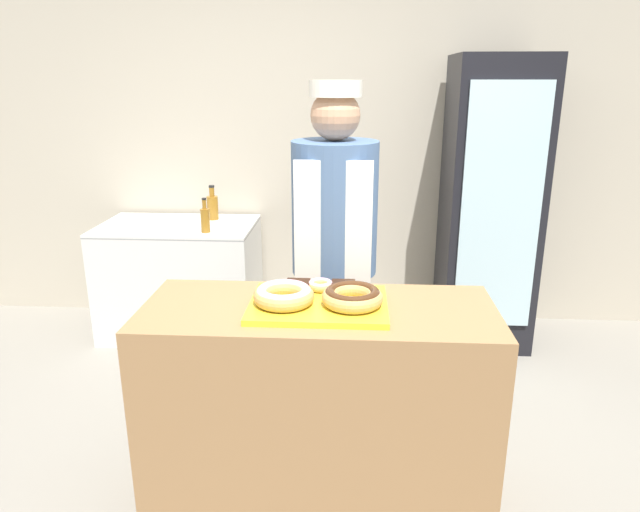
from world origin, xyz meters
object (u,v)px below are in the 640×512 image
(bottle_amber_b, at_px, (205,219))
(brownie_back_right, at_px, (343,286))
(serving_tray, at_px, (318,304))
(baker_person, at_px, (334,257))
(donut_mini_center, at_px, (321,285))
(donut_light_glaze, at_px, (284,295))
(donut_chocolate_glaze, at_px, (352,296))
(bottle_amber, at_px, (213,206))
(beverage_fridge, at_px, (490,206))
(chest_freezer, at_px, (181,278))
(brownie_back_left, at_px, (298,285))

(bottle_amber_b, bearing_deg, brownie_back_right, -56.08)
(serving_tray, bearing_deg, baker_person, 86.53)
(donut_mini_center, bearing_deg, serving_tray, -90.00)
(donut_light_glaze, distance_m, donut_chocolate_glaze, 0.26)
(donut_light_glaze, height_order, bottle_amber, bottle_amber)
(bottle_amber, bearing_deg, brownie_back_right, -60.94)
(donut_chocolate_glaze, distance_m, brownie_back_right, 0.17)
(brownie_back_right, relative_size, baker_person, 0.05)
(serving_tray, bearing_deg, beverage_fridge, 59.01)
(beverage_fridge, relative_size, chest_freezer, 1.79)
(donut_light_glaze, bearing_deg, brownie_back_left, 76.83)
(donut_light_glaze, distance_m, bottle_amber, 2.07)
(donut_chocolate_glaze, height_order, bottle_amber_b, bottle_amber_b)
(bottle_amber, distance_m, bottle_amber_b, 0.37)
(donut_mini_center, height_order, beverage_fridge, beverage_fridge)
(donut_light_glaze, distance_m, beverage_fridge, 2.11)
(donut_light_glaze, xyz_separation_m, bottle_amber, (-0.75, 1.93, -0.08))
(donut_mini_center, distance_m, bottle_amber, 1.98)
(donut_chocolate_glaze, distance_m, bottle_amber_b, 1.85)
(beverage_fridge, bearing_deg, baker_person, -132.24)
(donut_chocolate_glaze, relative_size, brownie_back_left, 2.43)
(serving_tray, relative_size, bottle_amber, 2.16)
(beverage_fridge, bearing_deg, donut_chocolate_glaze, -117.28)
(donut_chocolate_glaze, distance_m, brownie_back_left, 0.28)
(brownie_back_right, relative_size, bottle_amber_b, 0.42)
(brownie_back_right, distance_m, baker_person, 0.50)
(bottle_amber, bearing_deg, donut_mini_center, -63.33)
(beverage_fridge, bearing_deg, donut_light_glaze, -123.67)
(serving_tray, bearing_deg, chest_freezer, 122.50)
(donut_chocolate_glaze, bearing_deg, donut_mini_center, 128.96)
(baker_person, bearing_deg, brownie_back_left, -105.02)
(donut_chocolate_glaze, relative_size, bottle_amber, 0.96)
(serving_tray, relative_size, brownie_back_right, 5.49)
(donut_chocolate_glaze, height_order, bottle_amber, bottle_amber)
(bottle_amber_b, bearing_deg, chest_freezer, 142.28)
(brownie_back_left, xyz_separation_m, bottle_amber_b, (-0.75, 1.40, -0.07))
(brownie_back_left, xyz_separation_m, brownie_back_right, (0.19, 0.00, 0.00))
(brownie_back_right, bearing_deg, bottle_amber_b, 123.92)
(brownie_back_left, relative_size, baker_person, 0.05)
(brownie_back_left, distance_m, chest_freezer, 1.97)
(donut_mini_center, xyz_separation_m, bottle_amber_b, (-0.85, 1.40, -0.07))
(brownie_back_right, bearing_deg, bottle_amber, 119.06)
(donut_chocolate_glaze, relative_size, donut_mini_center, 2.10)
(donut_mini_center, relative_size, brownie_back_left, 1.16)
(donut_light_glaze, bearing_deg, serving_tray, 12.04)
(donut_mini_center, distance_m, brownie_back_left, 0.09)
(donut_light_glaze, xyz_separation_m, brownie_back_left, (0.04, 0.16, -0.02))
(brownie_back_right, height_order, chest_freezer, brownie_back_right)
(baker_person, bearing_deg, donut_chocolate_glaze, -81.82)
(serving_tray, distance_m, brownie_back_left, 0.17)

